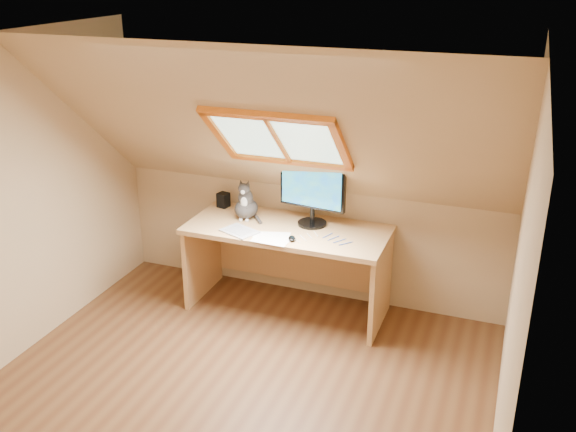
% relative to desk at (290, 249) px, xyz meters
% --- Properties ---
extents(ground, '(3.50, 3.50, 0.00)m').
position_rel_desk_xyz_m(ground, '(0.06, -1.45, -0.54)').
color(ground, brown).
rests_on(ground, ground).
extents(room_shell, '(3.52, 3.52, 2.41)m').
position_rel_desk_xyz_m(room_shell, '(0.06, -1.54, 0.89)').
color(room_shell, tan).
rests_on(room_shell, ground).
extents(desk, '(1.69, 0.74, 0.77)m').
position_rel_desk_xyz_m(desk, '(0.00, 0.00, 0.00)').
color(desk, tan).
rests_on(desk, ground).
extents(monitor, '(0.58, 0.24, 0.53)m').
position_rel_desk_xyz_m(monitor, '(0.17, 0.06, 0.54)').
color(monitor, black).
rests_on(monitor, desk).
extents(cat, '(0.23, 0.26, 0.36)m').
position_rel_desk_xyz_m(cat, '(-0.41, 0.00, 0.36)').
color(cat, '#3E3937').
rests_on(cat, desk).
extents(desk_speaker, '(0.11, 0.11, 0.13)m').
position_rel_desk_xyz_m(desk_speaker, '(-0.71, 0.18, 0.30)').
color(desk_speaker, black).
rests_on(desk_speaker, desk).
extents(graphics_tablet, '(0.34, 0.30, 0.01)m').
position_rel_desk_xyz_m(graphics_tablet, '(-0.33, -0.30, 0.24)').
color(graphics_tablet, '#B2B2B7').
rests_on(graphics_tablet, desk).
extents(mouse, '(0.09, 0.11, 0.03)m').
position_rel_desk_xyz_m(mouse, '(0.12, -0.30, 0.25)').
color(mouse, black).
rests_on(mouse, desk).
extents(papers, '(0.33, 0.27, 0.00)m').
position_rel_desk_xyz_m(papers, '(-0.12, -0.33, 0.23)').
color(papers, white).
rests_on(papers, desk).
extents(cables, '(0.51, 0.26, 0.01)m').
position_rel_desk_xyz_m(cables, '(0.36, -0.19, 0.23)').
color(cables, silver).
rests_on(cables, desk).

